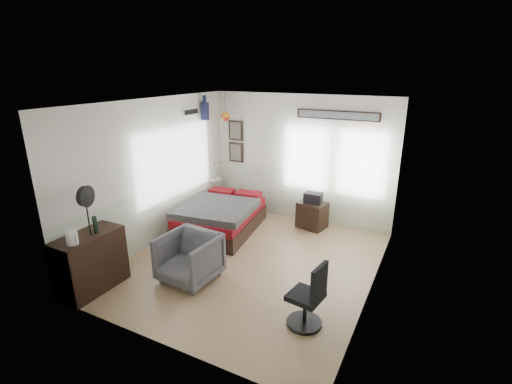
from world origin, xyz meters
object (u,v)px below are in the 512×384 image
Objects in this scene: bed at (221,217)px; dresser at (91,262)px; task_chair at (309,301)px; armchair at (189,258)px; nightstand at (312,215)px.

dresser is at bearing -109.55° from bed.
bed is 3.31m from task_chair.
bed is 2.76m from dresser.
nightstand is at bearing 73.57° from armchair.
armchair is at bearing -80.11° from bed.
task_chair is at bearing -60.25° from nightstand.
nightstand is (1.04, 2.82, -0.11)m from armchair.
task_chair is (3.18, 0.67, -0.08)m from dresser.
bed is 2.48× the size of armchair.
armchair reaches higher than nightstand.
task_chair is (2.62, -2.03, 0.08)m from bed.
armchair is 1.52× the size of nightstand.
bed is 2.26× the size of task_chair.
dresser reaches higher than nightstand.
dresser reaches higher than armchair.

